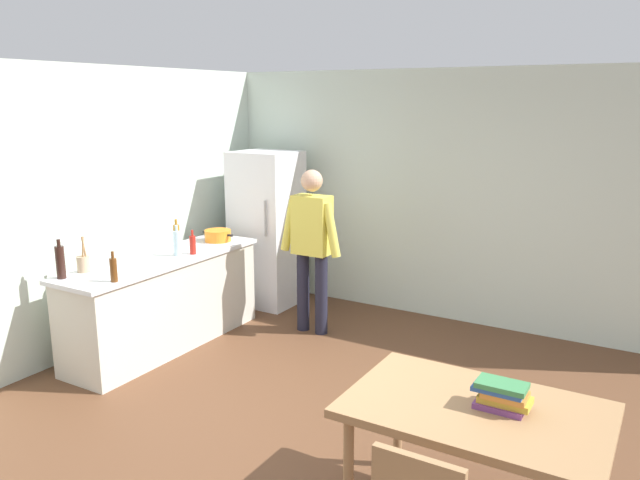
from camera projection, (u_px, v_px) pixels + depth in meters
ground_plane at (292, 436)px, 4.49m from camera, size 14.00×14.00×0.00m
wall_back at (442, 197)px, 6.71m from camera, size 6.40×0.12×2.70m
wall_left at (63, 215)px, 5.64m from camera, size 0.12×5.60×2.70m
kitchen_counter at (165, 302)px, 6.05m from camera, size 0.64×2.20×0.90m
refrigerator at (267, 229)px, 7.25m from camera, size 0.70×0.67×1.80m
person at (312, 241)px, 6.30m from camera, size 0.70×0.22×1.70m
dining_table at (475, 419)px, 3.40m from camera, size 1.40×0.90×0.75m
cooking_pot at (218, 235)px, 6.61m from camera, size 0.40×0.28×0.12m
utensil_jar at (83, 263)px, 5.43m from camera, size 0.11×0.11×0.32m
bottle_water_clear at (177, 243)px, 5.99m from camera, size 0.07×0.07×0.30m
bottle_oil_amber at (177, 235)px, 6.38m from camera, size 0.06×0.06×0.28m
bottle_wine_dark at (60, 262)px, 5.22m from camera, size 0.08×0.08×0.34m
bottle_beer_brown at (113, 269)px, 5.13m from camera, size 0.06×0.06×0.26m
bottle_sauce_red at (193, 244)px, 6.05m from camera, size 0.06×0.06×0.24m
book_stack at (502, 396)px, 3.34m from camera, size 0.31×0.17×0.15m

